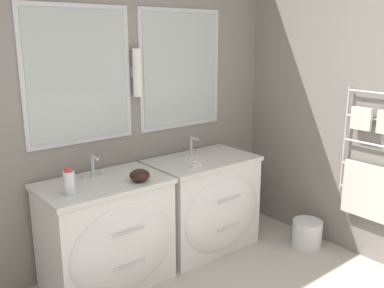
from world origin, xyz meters
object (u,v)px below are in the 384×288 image
(vanity_right, at_px, (205,203))
(waste_bin, at_px, (307,233))
(vanity_left, at_px, (108,234))
(toiletry_bottle, at_px, (69,182))
(amenity_bowl, at_px, (140,175))

(vanity_right, distance_m, waste_bin, 0.95)
(vanity_left, relative_size, vanity_right, 1.00)
(vanity_right, bearing_deg, toiletry_bottle, -177.31)
(vanity_left, bearing_deg, vanity_right, 0.00)
(vanity_right, relative_size, waste_bin, 3.51)
(vanity_left, bearing_deg, waste_bin, -19.03)
(toiletry_bottle, bearing_deg, vanity_left, 11.28)
(toiletry_bottle, distance_m, waste_bin, 2.15)
(vanity_left, xyz_separation_m, toiletry_bottle, (-0.29, -0.06, 0.48))
(vanity_right, height_order, toiletry_bottle, toiletry_bottle)
(toiletry_bottle, height_order, waste_bin, toiletry_bottle)
(vanity_right, bearing_deg, vanity_left, 180.00)
(vanity_left, xyz_separation_m, amenity_bowl, (0.21, -0.12, 0.44))
(waste_bin, bearing_deg, vanity_left, 160.97)
(vanity_left, relative_size, amenity_bowl, 6.19)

